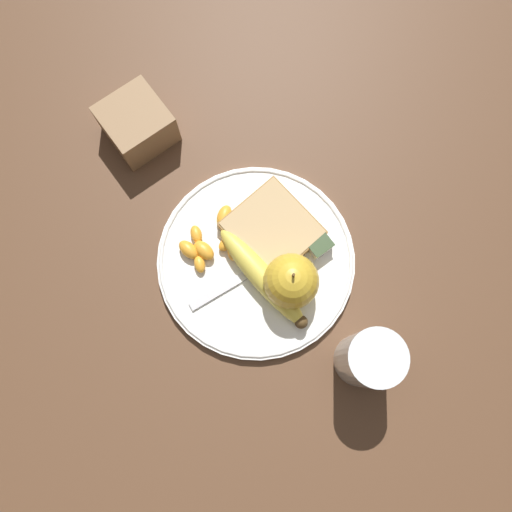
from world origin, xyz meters
The scene contains 18 objects.
ground_plane centered at (0.00, 0.00, 0.00)m, with size 3.00×3.00×0.00m, color brown.
plate centered at (0.00, 0.00, 0.01)m, with size 0.28×0.28×0.01m.
juice_glass centered at (-0.20, -0.03, 0.05)m, with size 0.07×0.07×0.11m.
apple centered at (-0.06, -0.01, 0.05)m, with size 0.07×0.07×0.08m.
banana centered at (-0.03, 0.01, 0.03)m, with size 0.18×0.04×0.03m.
bread_slice centered at (0.02, -0.04, 0.02)m, with size 0.12×0.12×0.02m.
fork centered at (-0.01, 0.00, 0.01)m, with size 0.04×0.19×0.00m.
jam_packet centered at (-0.03, -0.08, 0.02)m, with size 0.04×0.03×0.02m.
orange_segment_0 centered at (0.08, 0.05, 0.02)m, with size 0.03×0.02×0.01m.
orange_segment_1 centered at (0.05, 0.05, 0.02)m, with size 0.04×0.03×0.02m.
orange_segment_2 centered at (0.04, 0.07, 0.02)m, with size 0.03×0.02×0.01m.
orange_segment_3 centered at (0.02, 0.00, 0.02)m, with size 0.02×0.03×0.01m.
orange_segment_4 centered at (0.03, 0.02, 0.02)m, with size 0.04×0.04×0.02m.
orange_segment_5 centered at (0.08, 0.00, 0.02)m, with size 0.04×0.04×0.02m.
orange_segment_6 centered at (0.04, 0.02, 0.02)m, with size 0.02×0.03×0.02m.
orange_segment_7 centered at (0.04, 0.00, 0.02)m, with size 0.02×0.03×0.01m.
orange_segment_8 centered at (0.07, 0.07, 0.02)m, with size 0.04×0.03×0.02m.
condiment_caddy centered at (0.26, 0.02, 0.03)m, with size 0.09×0.09×0.06m.
Camera 1 is at (-0.13, 0.09, 0.70)m, focal length 35.00 mm.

